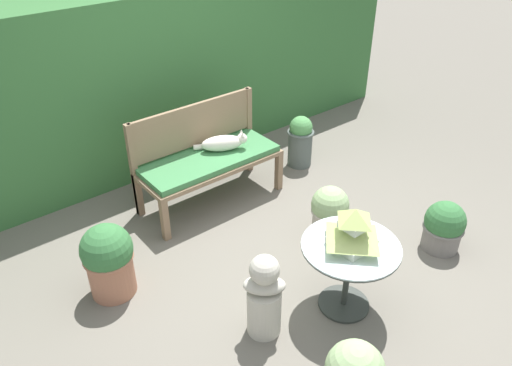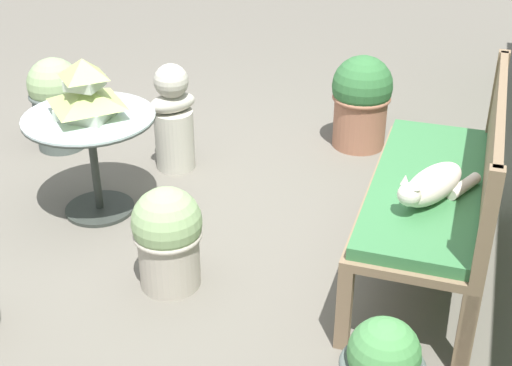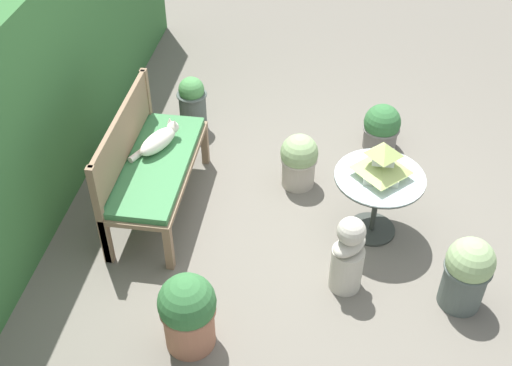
# 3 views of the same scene
# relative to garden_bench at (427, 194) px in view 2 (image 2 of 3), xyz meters

# --- Properties ---
(ground) EXTENTS (30.00, 30.00, 0.00)m
(ground) POSITION_rel_garden_bench_xyz_m (-0.02, -1.14, -0.43)
(ground) COLOR #666056
(garden_bench) EXTENTS (1.36, 0.54, 0.49)m
(garden_bench) POSITION_rel_garden_bench_xyz_m (0.00, 0.00, 0.00)
(garden_bench) COLOR #7F664C
(garden_bench) RESTS_ON ground
(bench_backrest) EXTENTS (1.36, 0.06, 0.93)m
(bench_backrest) POSITION_rel_garden_bench_xyz_m (-0.00, 0.25, 0.24)
(bench_backrest) COLOR #7F664C
(bench_backrest) RESTS_ON ground
(cat) EXTENTS (0.45, 0.35, 0.19)m
(cat) POSITION_rel_garden_bench_xyz_m (0.18, 0.02, 0.15)
(cat) COLOR silver
(cat) RESTS_ON garden_bench
(patio_table) EXTENTS (0.70, 0.70, 0.57)m
(patio_table) POSITION_rel_garden_bench_xyz_m (-0.02, -1.76, 0.03)
(patio_table) COLOR #2D332D
(patio_table) RESTS_ON ground
(pagoda_birdhouse) EXTENTS (0.35, 0.35, 0.31)m
(pagoda_birdhouse) POSITION_rel_garden_bench_xyz_m (-0.02, -1.76, 0.28)
(pagoda_birdhouse) COLOR #B2BCA8
(pagoda_birdhouse) RESTS_ON patio_table
(garden_bust) EXTENTS (0.33, 0.31, 0.67)m
(garden_bust) POSITION_rel_garden_bench_xyz_m (-0.63, -1.56, -0.11)
(garden_bust) COLOR #B7B2A3
(garden_bust) RESTS_ON ground
(potted_plant_bench_left) EXTENTS (0.39, 0.39, 0.61)m
(potted_plant_bench_left) POSITION_rel_garden_bench_xyz_m (-1.29, -0.54, -0.11)
(potted_plant_bench_left) COLOR #9E664C
(potted_plant_bench_left) RESTS_ON ground
(potted_plant_patio_mid) EXTENTS (0.33, 0.33, 0.51)m
(potted_plant_patio_mid) POSITION_rel_garden_bench_xyz_m (0.48, -1.11, -0.16)
(potted_plant_patio_mid) COLOR #ADA393
(potted_plant_patio_mid) RESTS_ON ground
(potted_plant_hedge_corner) EXTENTS (0.34, 0.34, 0.60)m
(potted_plant_hedge_corner) POSITION_rel_garden_bench_xyz_m (-0.67, -2.39, -0.11)
(potted_plant_hedge_corner) COLOR #4C5651
(potted_plant_hedge_corner) RESTS_ON ground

